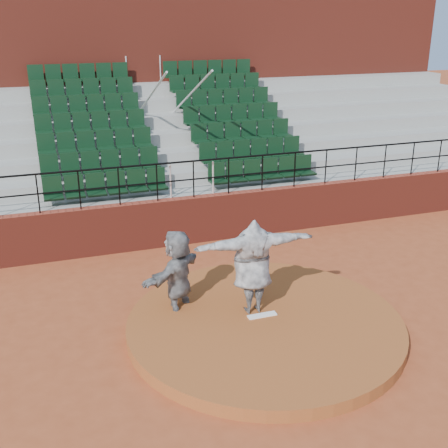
{
  "coord_description": "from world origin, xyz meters",
  "views": [
    {
      "loc": [
        -3.98,
        -8.99,
        5.96
      ],
      "look_at": [
        0.0,
        2.5,
        1.4
      ],
      "focal_mm": 45.0,
      "sensor_mm": 36.0,
      "label": 1
    }
  ],
  "objects": [
    {
      "name": "fielder",
      "position": [
        -1.48,
        1.13,
        0.96
      ],
      "size": [
        1.72,
        1.6,
        1.93
      ],
      "primitive_type": "imported",
      "rotation": [
        0.0,
        0.0,
        3.86
      ],
      "color": "black",
      "rests_on": "ground"
    },
    {
      "name": "ground",
      "position": [
        0.0,
        0.0,
        0.0
      ],
      "size": [
        90.0,
        90.0,
        0.0
      ],
      "primitive_type": "plane",
      "color": "#964121",
      "rests_on": "ground"
    },
    {
      "name": "pitching_rubber",
      "position": [
        0.0,
        0.15,
        0.27
      ],
      "size": [
        0.6,
        0.15,
        0.03
      ],
      "primitive_type": "cube",
      "color": "white",
      "rests_on": "pitchers_mound"
    },
    {
      "name": "pitchers_mound",
      "position": [
        0.0,
        0.0,
        0.12
      ],
      "size": [
        5.5,
        5.5,
        0.25
      ],
      "primitive_type": "cylinder",
      "color": "brown",
      "rests_on": "ground"
    },
    {
      "name": "pitcher",
      "position": [
        -0.11,
        0.44,
        1.24
      ],
      "size": [
        2.47,
        0.77,
        1.99
      ],
      "primitive_type": "imported",
      "rotation": [
        0.0,
        0.0,
        3.1
      ],
      "color": "black",
      "rests_on": "pitchers_mound"
    },
    {
      "name": "boundary_wall",
      "position": [
        0.0,
        5.0,
        0.65
      ],
      "size": [
        24.0,
        0.3,
        1.3
      ],
      "primitive_type": "cube",
      "color": "maroon",
      "rests_on": "ground"
    },
    {
      "name": "wall_railing",
      "position": [
        0.0,
        5.0,
        2.03
      ],
      "size": [
        24.04,
        0.05,
        1.03
      ],
      "color": "black",
      "rests_on": "boundary_wall"
    },
    {
      "name": "seating_deck",
      "position": [
        0.0,
        8.65,
        1.44
      ],
      "size": [
        24.0,
        5.97,
        4.63
      ],
      "color": "gray",
      "rests_on": "ground"
    },
    {
      "name": "press_box_facade",
      "position": [
        0.0,
        12.6,
        3.55
      ],
      "size": [
        24.0,
        3.0,
        7.1
      ],
      "primitive_type": "cube",
      "color": "maroon",
      "rests_on": "ground"
    }
  ]
}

